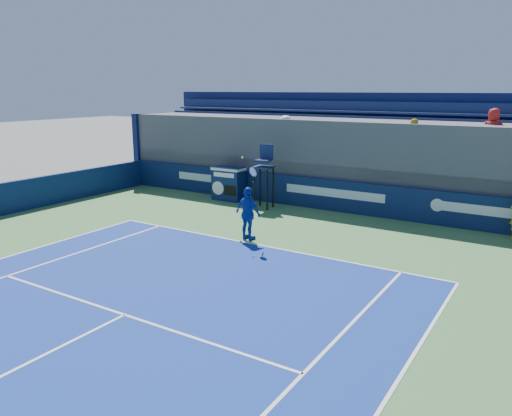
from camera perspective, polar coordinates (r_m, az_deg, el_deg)
The scene contains 5 objects.
back_hoarding at distance 19.19m, azimuth 8.94°, elevation 1.42°, with size 20.40×0.21×1.20m.
match_clock at distance 20.82m, azimuth -3.14°, elevation 2.90°, with size 1.34×0.76×1.40m.
umpire_chair at distance 19.26m, azimuth 0.92°, elevation 4.43°, with size 0.78×0.78×2.48m.
tennis_player at distance 15.25m, azimuth -0.89°, elevation -0.62°, with size 1.02×0.59×2.57m.
stadium_seating at distance 20.85m, azimuth 11.32°, elevation 5.72°, with size 21.00×4.05×4.40m.
Camera 1 is at (7.34, -0.18, 4.56)m, focal length 35.00 mm.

